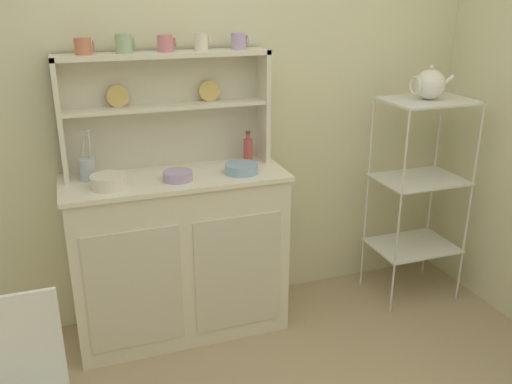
# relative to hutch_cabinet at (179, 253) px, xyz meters

# --- Properties ---
(wall_back) EXTENTS (3.84, 0.05, 2.50)m
(wall_back) POSITION_rel_hutch_cabinet_xyz_m (0.21, 0.26, 0.79)
(wall_back) COLOR beige
(wall_back) RESTS_ON ground
(hutch_cabinet) EXTENTS (1.14, 0.45, 0.91)m
(hutch_cabinet) POSITION_rel_hutch_cabinet_xyz_m (0.00, 0.00, 0.00)
(hutch_cabinet) COLOR silver
(hutch_cabinet) RESTS_ON ground
(hutch_shelf_unit) EXTENTS (1.06, 0.18, 0.60)m
(hutch_shelf_unit) POSITION_rel_hutch_cabinet_xyz_m (0.00, 0.16, 0.80)
(hutch_shelf_unit) COLOR beige
(hutch_shelf_unit) RESTS_ON hutch_cabinet
(bakers_rack) EXTENTS (0.49, 0.37, 1.22)m
(bakers_rack) POSITION_rel_hutch_cabinet_xyz_m (1.43, -0.08, 0.31)
(bakers_rack) COLOR silver
(bakers_rack) RESTS_ON ground
(cup_terracotta_0) EXTENTS (0.09, 0.08, 0.08)m
(cup_terracotta_0) POSITION_rel_hutch_cabinet_xyz_m (-0.38, 0.12, 1.08)
(cup_terracotta_0) COLOR #C67556
(cup_terracotta_0) RESTS_ON hutch_shelf_unit
(cup_sage_1) EXTENTS (0.09, 0.08, 0.09)m
(cup_sage_1) POSITION_rel_hutch_cabinet_xyz_m (-0.19, 0.12, 1.09)
(cup_sage_1) COLOR #9EB78E
(cup_sage_1) RESTS_ON hutch_shelf_unit
(cup_rose_2) EXTENTS (0.09, 0.08, 0.08)m
(cup_rose_2) POSITION_rel_hutch_cabinet_xyz_m (0.01, 0.12, 1.08)
(cup_rose_2) COLOR #D17A84
(cup_rose_2) RESTS_ON hutch_shelf_unit
(cup_cream_3) EXTENTS (0.08, 0.07, 0.08)m
(cup_cream_3) POSITION_rel_hutch_cabinet_xyz_m (0.19, 0.12, 1.09)
(cup_cream_3) COLOR silver
(cup_cream_3) RESTS_ON hutch_shelf_unit
(cup_lilac_4) EXTENTS (0.09, 0.08, 0.08)m
(cup_lilac_4) POSITION_rel_hutch_cabinet_xyz_m (0.39, 0.12, 1.08)
(cup_lilac_4) COLOR #B79ECC
(cup_lilac_4) RESTS_ON hutch_shelf_unit
(bowl_mixing_large) EXTENTS (0.17, 0.17, 0.06)m
(bowl_mixing_large) POSITION_rel_hutch_cabinet_xyz_m (-0.33, -0.07, 0.47)
(bowl_mixing_large) COLOR silver
(bowl_mixing_large) RESTS_ON hutch_cabinet
(bowl_floral_medium) EXTENTS (0.15, 0.15, 0.05)m
(bowl_floral_medium) POSITION_rel_hutch_cabinet_xyz_m (0.00, -0.07, 0.46)
(bowl_floral_medium) COLOR #B79ECC
(bowl_floral_medium) RESTS_ON hutch_cabinet
(bowl_cream_small) EXTENTS (0.17, 0.17, 0.05)m
(bowl_cream_small) POSITION_rel_hutch_cabinet_xyz_m (0.33, -0.07, 0.47)
(bowl_cream_small) COLOR #8EB2D1
(bowl_cream_small) RESTS_ON hutch_cabinet
(jam_bottle) EXTENTS (0.05, 0.05, 0.18)m
(jam_bottle) POSITION_rel_hutch_cabinet_xyz_m (0.42, 0.09, 0.51)
(jam_bottle) COLOR #B74C47
(jam_bottle) RESTS_ON hutch_cabinet
(utensil_jar) EXTENTS (0.08, 0.08, 0.25)m
(utensil_jar) POSITION_rel_hutch_cabinet_xyz_m (-0.42, 0.08, 0.50)
(utensil_jar) COLOR #B2B7C6
(utensil_jar) RESTS_ON hutch_cabinet
(porcelain_teapot) EXTENTS (0.26, 0.17, 0.19)m
(porcelain_teapot) POSITION_rel_hutch_cabinet_xyz_m (1.42, -0.08, 0.84)
(porcelain_teapot) COLOR white
(porcelain_teapot) RESTS_ON bakers_rack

